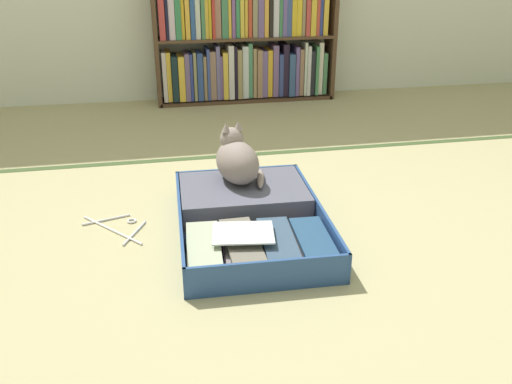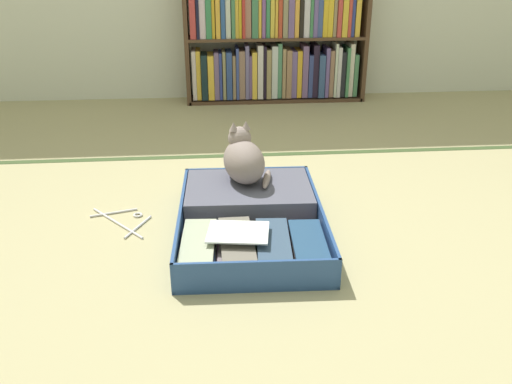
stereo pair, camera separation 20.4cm
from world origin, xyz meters
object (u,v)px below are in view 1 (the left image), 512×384
Objects in this scene: open_suitcase at (248,216)px; clothes_hanger at (119,227)px; black_cat at (236,160)px; bookshelf at (245,41)px.

open_suitcase is 2.95× the size of clothes_hanger.
bookshelf is at bearing 78.94° from black_cat.
bookshelf is 2.16m from clothes_hanger.
bookshelf reaches higher than open_suitcase.
clothes_hanger is (-0.88, -1.92, -0.43)m from bookshelf.
bookshelf reaches higher than clothes_hanger.
open_suitcase is 0.28m from black_cat.
bookshelf is 4.55× the size of clothes_hanger.
open_suitcase reaches higher than clothes_hanger.
black_cat is (-0.35, -1.80, -0.22)m from bookshelf.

